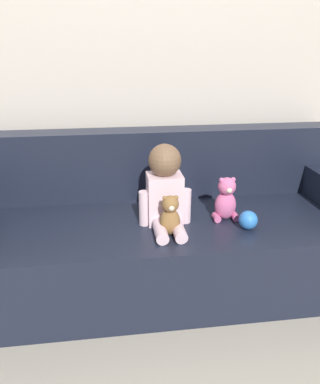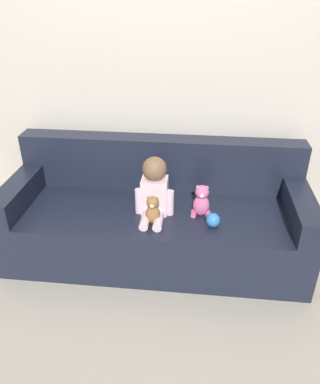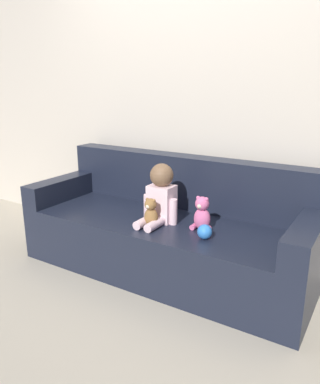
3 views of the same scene
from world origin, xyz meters
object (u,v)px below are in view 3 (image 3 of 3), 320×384
person_baby (160,196)px  toy_ball (205,232)px  teddy_bear_brown (151,213)px  couch (169,231)px  plush_toy_side (202,214)px

person_baby → toy_ball: (0.40, -0.12, -0.14)m
teddy_bear_brown → toy_ball: teddy_bear_brown is taller
teddy_bear_brown → toy_ball: size_ratio=2.17×
person_baby → toy_ball: bearing=-16.7°
couch → teddy_bear_brown: size_ratio=10.34×
person_baby → toy_ball: size_ratio=4.38×
teddy_bear_brown → couch: bearing=91.2°
person_baby → couch: bearing=90.0°
couch → plush_toy_side: couch is taller
person_baby → toy_ball: person_baby is taller
person_baby → plush_toy_side: person_baby is taller
couch → plush_toy_side: bearing=-20.9°
toy_ball → person_baby: bearing=163.3°
person_baby → plush_toy_side: size_ratio=1.77×
couch → person_baby: bearing=-90.0°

